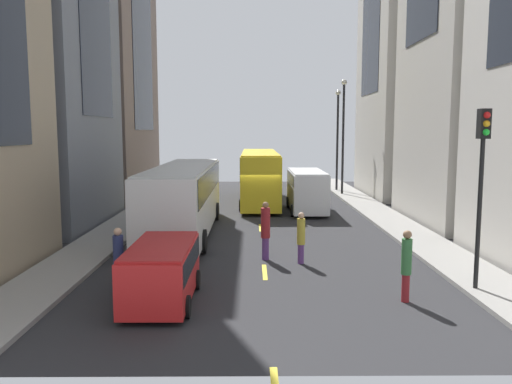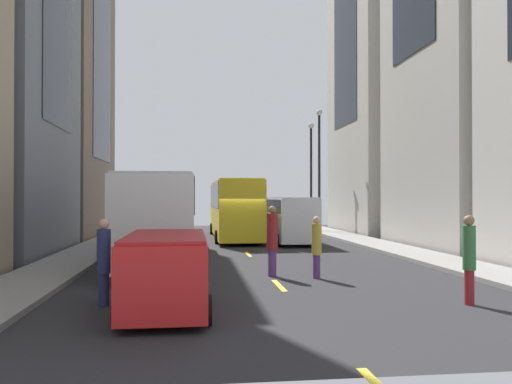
{
  "view_description": "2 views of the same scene",
  "coord_description": "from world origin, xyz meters",
  "px_view_note": "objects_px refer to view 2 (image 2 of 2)",
  "views": [
    {
      "loc": [
        -0.45,
        -30.32,
        5.01
      ],
      "look_at": [
        -0.24,
        -4.5,
        1.92
      ],
      "focal_mm": 35.73,
      "sensor_mm": 36.0,
      "label": 1
    },
    {
      "loc": [
        -2.51,
        -27.57,
        2.56
      ],
      "look_at": [
        0.76,
        -0.91,
        2.85
      ],
      "focal_mm": 36.57,
      "sensor_mm": 36.0,
      "label": 2
    }
  ],
  "objects_px": {
    "car_red_0": "(166,267)",
    "pedestrian_crossing_mid": "(317,245)",
    "delivery_van_white": "(291,216)",
    "city_bus_white": "(162,211)",
    "pedestrian_walking_far": "(104,259)",
    "pedestrian_crossing_near": "(272,239)",
    "pedestrian_waiting_curb": "(469,256)",
    "streetcar_yellow": "(234,205)"
  },
  "relations": [
    {
      "from": "streetcar_yellow",
      "to": "pedestrian_crossing_mid",
      "type": "height_order",
      "value": "streetcar_yellow"
    },
    {
      "from": "streetcar_yellow",
      "to": "pedestrian_waiting_curb",
      "type": "distance_m",
      "value": 21.42
    },
    {
      "from": "streetcar_yellow",
      "to": "pedestrian_crossing_mid",
      "type": "distance_m",
      "value": 16.7
    },
    {
      "from": "pedestrian_crossing_near",
      "to": "pedestrian_walking_far",
      "type": "height_order",
      "value": "pedestrian_crossing_near"
    },
    {
      "from": "pedestrian_crossing_near",
      "to": "pedestrian_waiting_curb",
      "type": "bearing_deg",
      "value": -57.21
    },
    {
      "from": "pedestrian_waiting_curb",
      "to": "pedestrian_crossing_near",
      "type": "relative_size",
      "value": 0.93
    },
    {
      "from": "city_bus_white",
      "to": "pedestrian_crossing_near",
      "type": "xyz_separation_m",
      "value": [
        3.81,
        -5.01,
        -0.79
      ]
    },
    {
      "from": "pedestrian_crossing_near",
      "to": "delivery_van_white",
      "type": "bearing_deg",
      "value": 70.48
    },
    {
      "from": "city_bus_white",
      "to": "car_red_0",
      "type": "distance_m",
      "value": 10.08
    },
    {
      "from": "pedestrian_walking_far",
      "to": "delivery_van_white",
      "type": "bearing_deg",
      "value": 162.94
    },
    {
      "from": "car_red_0",
      "to": "pedestrian_crossing_mid",
      "type": "relative_size",
      "value": 2.07
    },
    {
      "from": "city_bus_white",
      "to": "pedestrian_walking_far",
      "type": "distance_m",
      "value": 9.17
    },
    {
      "from": "pedestrian_waiting_curb",
      "to": "pedestrian_crossing_near",
      "type": "bearing_deg",
      "value": -20.18
    },
    {
      "from": "car_red_0",
      "to": "pedestrian_waiting_curb",
      "type": "relative_size",
      "value": 1.9
    },
    {
      "from": "pedestrian_waiting_curb",
      "to": "car_red_0",
      "type": "bearing_deg",
      "value": 31.14
    },
    {
      "from": "car_red_0",
      "to": "pedestrian_crossing_near",
      "type": "relative_size",
      "value": 1.78
    },
    {
      "from": "city_bus_white",
      "to": "streetcar_yellow",
      "type": "bearing_deg",
      "value": 70.88
    },
    {
      "from": "delivery_van_white",
      "to": "pedestrian_crossing_mid",
      "type": "distance_m",
      "value": 12.63
    },
    {
      "from": "car_red_0",
      "to": "pedestrian_crossing_near",
      "type": "height_order",
      "value": "pedestrian_crossing_near"
    },
    {
      "from": "delivery_van_white",
      "to": "pedestrian_waiting_curb",
      "type": "distance_m",
      "value": 16.98
    },
    {
      "from": "streetcar_yellow",
      "to": "car_red_0",
      "type": "distance_m",
      "value": 21.29
    },
    {
      "from": "city_bus_white",
      "to": "delivery_van_white",
      "type": "distance_m",
      "value": 9.65
    },
    {
      "from": "car_red_0",
      "to": "delivery_van_white",
      "type": "bearing_deg",
      "value": 70.31
    },
    {
      "from": "streetcar_yellow",
      "to": "pedestrian_crossing_near",
      "type": "distance_m",
      "value": 16.05
    },
    {
      "from": "streetcar_yellow",
      "to": "pedestrian_waiting_curb",
      "type": "relative_size",
      "value": 5.74
    },
    {
      "from": "pedestrian_crossing_mid",
      "to": "delivery_van_white",
      "type": "bearing_deg",
      "value": 141.5
    },
    {
      "from": "delivery_van_white",
      "to": "pedestrian_waiting_curb",
      "type": "xyz_separation_m",
      "value": [
        1.11,
        -16.94,
        -0.35
      ]
    },
    {
      "from": "streetcar_yellow",
      "to": "car_red_0",
      "type": "bearing_deg",
      "value": -98.59
    },
    {
      "from": "pedestrian_crossing_mid",
      "to": "pedestrian_crossing_near",
      "type": "xyz_separation_m",
      "value": [
        -1.33,
        0.59,
        0.16
      ]
    },
    {
      "from": "car_red_0",
      "to": "pedestrian_crossing_near",
      "type": "bearing_deg",
      "value": 57.62
    },
    {
      "from": "streetcar_yellow",
      "to": "pedestrian_walking_far",
      "type": "xyz_separation_m",
      "value": [
        -4.68,
        -20.1,
        -1.02
      ]
    },
    {
      "from": "pedestrian_crossing_mid",
      "to": "pedestrian_crossing_near",
      "type": "relative_size",
      "value": 0.86
    },
    {
      "from": "streetcar_yellow",
      "to": "pedestrian_waiting_curb",
      "type": "xyz_separation_m",
      "value": [
        4.0,
        -21.02,
        -0.96
      ]
    },
    {
      "from": "delivery_van_white",
      "to": "pedestrian_waiting_curb",
      "type": "relative_size",
      "value": 2.73
    },
    {
      "from": "pedestrian_waiting_curb",
      "to": "city_bus_white",
      "type": "bearing_deg",
      "value": -20.89
    },
    {
      "from": "delivery_van_white",
      "to": "pedestrian_crossing_mid",
      "type": "relative_size",
      "value": 2.97
    },
    {
      "from": "car_red_0",
      "to": "streetcar_yellow",
      "type": "bearing_deg",
      "value": 81.41
    },
    {
      "from": "pedestrian_walking_far",
      "to": "streetcar_yellow",
      "type": "bearing_deg",
      "value": 175.13
    },
    {
      "from": "streetcar_yellow",
      "to": "car_red_0",
      "type": "height_order",
      "value": "streetcar_yellow"
    },
    {
      "from": "pedestrian_crossing_mid",
      "to": "car_red_0",
      "type": "bearing_deg",
      "value": -76.98
    },
    {
      "from": "car_red_0",
      "to": "pedestrian_crossing_mid",
      "type": "height_order",
      "value": "pedestrian_crossing_mid"
    },
    {
      "from": "pedestrian_crossing_mid",
      "to": "pedestrian_walking_far",
      "type": "bearing_deg",
      "value": -91.24
    }
  ]
}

